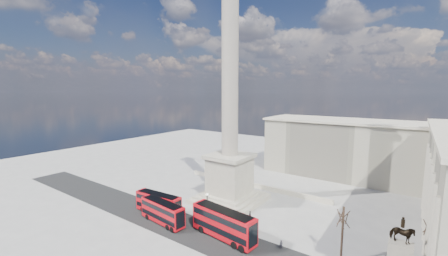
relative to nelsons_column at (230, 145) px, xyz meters
name	(u,v)px	position (x,y,z in m)	size (l,w,h in m)	color
ground	(217,208)	(0.00, -5.00, -12.92)	(180.00, 180.00, 0.00)	#A4A19B
asphalt_road	(205,235)	(5.00, -15.00, -12.91)	(120.00, 9.00, 0.01)	#242424
nelsons_column	(230,145)	(0.00, 0.00, 0.00)	(14.00, 14.00, 49.85)	#B4AC96
balustrade_wall	(253,185)	(0.00, 11.00, -12.37)	(40.00, 0.60, 1.10)	beige
building_northeast	(356,149)	(20.00, 35.00, -4.59)	(51.00, 17.00, 16.60)	beige
red_bus_a	(159,203)	(-8.05, -13.84, -10.70)	(10.54, 3.10, 4.22)	red
red_bus_b	(163,212)	(-4.34, -16.12, -10.72)	(10.52, 3.36, 4.19)	red
red_bus_c	(224,224)	(8.20, -13.90, -10.30)	(12.53, 4.23, 4.98)	red
victorian_lamp	(207,206)	(3.02, -11.92, -9.28)	(0.53, 0.53, 6.18)	black
equestrian_statue	(400,252)	(32.96, -6.92, -10.20)	(3.75, 2.81, 7.87)	beige
bare_tree_near	(343,216)	(25.79, -8.85, -6.13)	(1.97, 1.97, 8.62)	#332319
bare_tree_mid	(430,226)	(36.13, -3.08, -6.98)	(1.99, 1.99, 7.54)	#332319
pedestrian_walking	(281,245)	(17.51, -11.50, -12.16)	(0.55, 0.36, 1.51)	#242329
pedestrian_crossing	(250,215)	(8.46, -5.50, -12.02)	(1.05, 0.44, 1.79)	#242329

